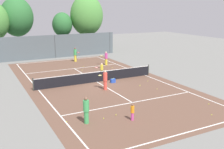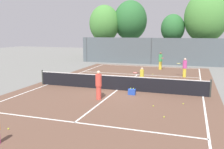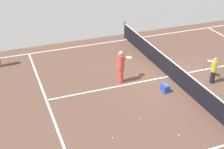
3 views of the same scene
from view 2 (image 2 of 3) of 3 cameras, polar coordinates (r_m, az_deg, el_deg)
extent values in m
plane|color=slate|center=(16.78, 1.26, -3.62)|extent=(80.00, 80.00, 0.00)
cube|color=brown|center=(16.78, 1.26, -3.62)|extent=(13.00, 25.00, 0.00)
cube|color=white|center=(19.08, -14.76, -2.27)|extent=(0.10, 24.00, 0.01)
cube|color=white|center=(16.11, 20.39, -4.81)|extent=(0.10, 24.00, 0.01)
cube|color=white|center=(28.28, 8.38, 1.86)|extent=(11.00, 0.10, 0.01)
cube|color=white|center=(11.08, -8.63, -10.95)|extent=(11.00, 0.10, 0.01)
cube|color=white|center=(22.85, 5.95, -0.01)|extent=(11.00, 0.10, 0.01)
cube|color=white|center=(16.78, 1.26, -3.60)|extent=(0.10, 12.80, 0.01)
cylinder|color=#333833|center=(19.19, -15.83, -0.60)|extent=(0.10, 0.10, 1.10)
cylinder|color=#333833|center=(16.01, 21.94, -3.00)|extent=(0.10, 0.10, 1.10)
cube|color=black|center=(16.67, 1.27, -2.04)|extent=(11.80, 0.03, 0.95)
cube|color=white|center=(16.58, 1.27, -0.35)|extent=(11.80, 0.04, 0.05)
cube|color=#515B60|center=(30.07, 9.12, 5.37)|extent=(18.00, 0.06, 3.20)
cylinder|color=#3F4447|center=(32.52, -5.91, 5.78)|extent=(0.12, 0.12, 3.20)
cylinder|color=#3F4447|center=(30.07, 9.12, 5.37)|extent=(0.12, 0.12, 3.20)
cylinder|color=brown|center=(32.70, 20.55, 5.34)|extent=(0.28, 0.28, 3.34)
ellipsoid|color=#4C8E3D|center=(32.67, 20.99, 12.32)|extent=(5.15, 4.34, 6.18)
cylinder|color=brown|center=(36.04, 4.22, 6.35)|extent=(0.41, 0.41, 3.38)
ellipsoid|color=#2D6B33|center=(36.00, 4.30, 12.41)|extent=(4.70, 4.89, 5.63)
cylinder|color=brown|center=(33.00, 13.72, 5.44)|extent=(0.37, 0.37, 3.01)
ellipsoid|color=#2D6B33|center=(32.91, 13.93, 10.40)|extent=(2.99, 2.90, 3.59)
cylinder|color=brown|center=(35.56, -1.77, 6.11)|extent=(0.42, 0.42, 3.11)
ellipsoid|color=#4C8E3D|center=(35.50, -1.80, 11.75)|extent=(4.31, 3.69, 5.17)
cylinder|color=yellow|center=(22.34, 16.47, 0.40)|extent=(0.29, 0.29, 0.78)
cylinder|color=#D14799|center=(22.23, 16.57, 2.26)|extent=(0.36, 0.36, 0.68)
sphere|color=beige|center=(22.18, 16.62, 3.40)|extent=(0.21, 0.21, 0.21)
cylinder|color=black|center=(22.37, 15.81, 2.43)|extent=(0.19, 0.11, 0.03)
torus|color=yellow|center=(22.48, 15.24, 2.49)|extent=(0.44, 0.44, 0.03)
cylinder|color=silver|center=(22.48, 15.24, 2.49)|extent=(0.36, 0.36, 0.00)
cylinder|color=yellow|center=(26.33, 11.15, 2.09)|extent=(0.31, 0.31, 0.85)
cylinder|color=#3FA559|center=(26.23, 11.21, 3.81)|extent=(0.39, 0.39, 0.74)
sphere|color=brown|center=(26.19, 11.24, 4.87)|extent=(0.23, 0.23, 0.23)
cylinder|color=black|center=(25.90, 11.41, 3.81)|extent=(0.10, 0.20, 0.03)
torus|color=red|center=(25.66, 11.56, 3.75)|extent=(0.43, 0.43, 0.03)
cylinder|color=silver|center=(25.66, 11.56, 3.75)|extent=(0.36, 0.36, 0.00)
cylinder|color=#232328|center=(18.02, 6.93, -1.70)|extent=(0.24, 0.24, 0.64)
cylinder|color=yellow|center=(17.91, 6.97, 0.18)|extent=(0.29, 0.29, 0.56)
sphere|color=beige|center=(17.85, 6.99, 1.35)|extent=(0.17, 0.17, 0.17)
cylinder|color=black|center=(18.03, 6.11, 0.36)|extent=(0.20, 0.08, 0.03)
torus|color=red|center=(18.13, 5.40, 0.43)|extent=(0.40, 0.40, 0.03)
cylinder|color=silver|center=(18.13, 5.40, 0.43)|extent=(0.33, 0.33, 0.00)
cylinder|color=#E54C3F|center=(14.45, -3.12, -4.24)|extent=(0.29, 0.29, 0.80)
cylinder|color=#E54C3F|center=(14.28, -3.15, -1.33)|extent=(0.37, 0.37, 0.70)
sphere|color=beige|center=(14.20, -3.16, 0.47)|extent=(0.22, 0.22, 0.22)
cylinder|color=black|center=(14.60, -3.21, -0.95)|extent=(0.11, 0.19, 0.03)
torus|color=yellow|center=(14.85, -3.26, -0.76)|extent=(0.44, 0.44, 0.03)
cylinder|color=silver|center=(14.85, -3.26, -0.76)|extent=(0.36, 0.36, 0.00)
cube|color=blue|center=(15.57, 4.65, -4.05)|extent=(0.45, 0.29, 0.36)
sphere|color=#CCE533|center=(15.54, 4.33, -3.27)|extent=(0.07, 0.07, 0.07)
sphere|color=#CCE533|center=(15.54, 5.02, -3.28)|extent=(0.07, 0.07, 0.07)
sphere|color=#CCE533|center=(13.34, 9.57, -7.21)|extent=(0.07, 0.07, 0.07)
sphere|color=#CCE533|center=(19.74, -0.10, -1.46)|extent=(0.07, 0.07, 0.07)
sphere|color=#CCE533|center=(23.06, 9.43, 0.07)|extent=(0.07, 0.07, 0.07)
sphere|color=#CCE533|center=(21.46, 6.43, -0.60)|extent=(0.07, 0.07, 0.07)
sphere|color=#CCE533|center=(20.75, 16.14, -1.29)|extent=(0.07, 0.07, 0.07)
sphere|color=#CCE533|center=(11.79, 12.00, -9.61)|extent=(0.07, 0.07, 0.07)
sphere|color=#CCE533|center=(19.99, 1.83, -1.32)|extent=(0.07, 0.07, 0.07)
sphere|color=#CCE533|center=(18.36, 1.05, -2.33)|extent=(0.07, 0.07, 0.07)
sphere|color=#CCE533|center=(11.07, -22.95, -11.54)|extent=(0.07, 0.07, 0.07)
sphere|color=#CCE533|center=(14.10, 16.21, -6.53)|extent=(0.07, 0.07, 0.07)
camera|label=1|loc=(16.51, -98.13, 9.08)|focal=42.98mm
camera|label=3|loc=(11.77, 68.84, 24.39)|focal=51.88mm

